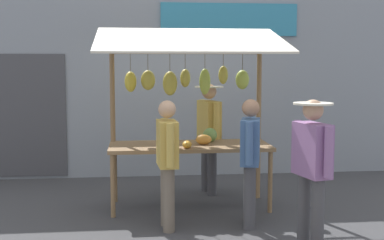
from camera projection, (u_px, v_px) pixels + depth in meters
The scene contains 7 objects.
ground_plane at pixel (190, 207), 7.34m from camera, with size 40.00×40.00×0.00m, color #424244.
street_backdrop at pixel (174, 80), 9.32m from camera, with size 9.00×0.30×3.40m.
market_stall at pixel (189, 95), 7.23m from camera, with size 2.50×1.46×2.50m.
vendor_with_sunhat at pixel (209, 129), 8.01m from camera, with size 0.44×0.70×1.68m.
shopper_in_striped_shirt at pixel (167, 156), 6.28m from camera, with size 0.25×0.67×1.56m.
shopper_with_ponytail at pixel (312, 162), 5.58m from camera, with size 0.42×0.68×1.61m.
shopper_in_grey_tee at pixel (250, 154), 6.39m from camera, with size 0.33×0.66×1.56m.
Camera 1 is at (0.74, 7.13, 1.99)m, focal length 49.30 mm.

